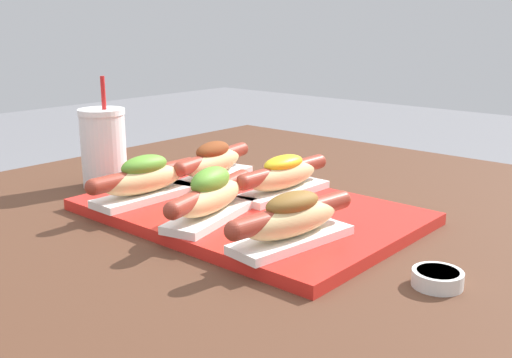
{
  "coord_description": "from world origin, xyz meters",
  "views": [
    {
      "loc": [
        0.57,
        -0.74,
        1.01
      ],
      "look_at": [
        -0.04,
        -0.05,
        0.77
      ],
      "focal_mm": 42.0,
      "sensor_mm": 36.0,
      "label": 1
    }
  ],
  "objects": [
    {
      "name": "hot_dog_0",
      "position": [
        -0.19,
        -0.16,
        0.76
      ],
      "size": [
        0.06,
        0.22,
        0.07
      ],
      "color": "white",
      "rests_on": "serving_tray"
    },
    {
      "name": "sauce_bowl",
      "position": [
        0.3,
        -0.12,
        0.72
      ],
      "size": [
        0.06,
        0.06,
        0.02
      ],
      "color": "silver",
      "rests_on": "patio_table"
    },
    {
      "name": "hot_dog_1",
      "position": [
        -0.04,
        -0.16,
        0.77
      ],
      "size": [
        0.1,
        0.21,
        0.08
      ],
      "color": "white",
      "rests_on": "serving_tray"
    },
    {
      "name": "hot_dog_4",
      "position": [
        -0.03,
        0.01,
        0.76
      ],
      "size": [
        0.06,
        0.22,
        0.07
      ],
      "color": "white",
      "rests_on": "serving_tray"
    },
    {
      "name": "hot_dog_3",
      "position": [
        -0.19,
        0.0,
        0.76
      ],
      "size": [
        0.09,
        0.22,
        0.07
      ],
      "color": "white",
      "rests_on": "serving_tray"
    },
    {
      "name": "hot_dog_2",
      "position": [
        0.12,
        -0.16,
        0.76
      ],
      "size": [
        0.08,
        0.22,
        0.07
      ],
      "color": "white",
      "rests_on": "serving_tray"
    },
    {
      "name": "drink_cup",
      "position": [
        -0.36,
        -0.11,
        0.79
      ],
      "size": [
        0.09,
        0.09,
        0.21
      ],
      "color": "white",
      "rests_on": "patio_table"
    },
    {
      "name": "serving_tray",
      "position": [
        -0.04,
        -0.07,
        0.72
      ],
      "size": [
        0.5,
        0.34,
        0.02
      ],
      "color": "red",
      "rests_on": "patio_table"
    }
  ]
}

